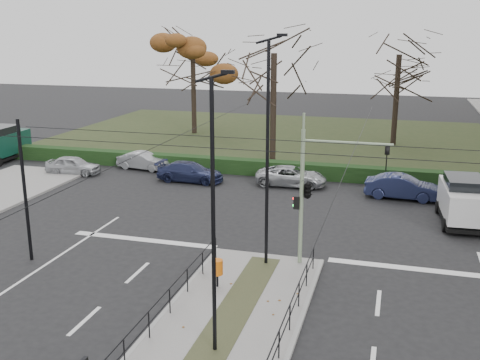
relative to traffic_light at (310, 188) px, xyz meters
The scene contains 20 objects.
ground 5.88m from the traffic_light, 111.18° to the right, with size 140.00×140.00×0.00m, color black.
median_island 7.93m from the traffic_light, 103.99° to the right, with size 4.40×15.00×0.14m, color slate.
park 28.76m from the traffic_light, 105.73° to the left, with size 38.00×26.00×0.10m, color #253018.
hedge 16.34m from the traffic_light, 118.77° to the left, with size 38.00×1.00×1.00m, color black.
median_railing 7.69m from the traffic_light, 103.80° to the right, with size 4.14×13.24×0.92m.
catenary 3.37m from the traffic_light, 121.18° to the right, with size 20.00×34.00×6.00m.
traffic_light is the anchor object (origin of this frame).
litter_bin 4.89m from the traffic_light, 132.99° to the right, with size 0.42×0.42×1.07m.
streetlamp_median_near 7.42m from the traffic_light, 102.64° to the right, with size 0.69×0.14×8.26m.
streetlamp_median_far 2.21m from the traffic_light, 163.45° to the right, with size 0.76×0.16×9.14m.
parked_car_first 20.87m from the traffic_light, 148.32° to the left, with size 1.46×3.63×1.24m, color #A1A4A8.
parked_car_second 19.31m from the traffic_light, 135.61° to the left, with size 1.27×3.65×1.20m, color #A1A4A8.
parked_car_third 14.89m from the traffic_light, 129.84° to the left, with size 1.75×4.31×1.25m, color #1F264A.
parked_car_fourth 12.67m from the traffic_light, 103.82° to the left, with size 2.01×4.36×1.21m, color #A1A4A8.
white_van 10.06m from the traffic_light, 48.34° to the left, with size 2.26×4.57×2.40m.
green_van 28.05m from the traffic_light, 152.69° to the left, with size 2.28×5.23×2.57m.
rust_tree 31.48m from the traffic_light, 118.85° to the left, with size 8.96×8.96×10.20m.
bare_tree_center 26.99m from the traffic_light, 83.73° to the left, with size 6.35×6.35×9.81m.
bare_tree_near 18.98m from the traffic_light, 107.04° to the left, with size 6.51×6.51×10.28m.
parked_car_fifth 11.90m from the traffic_light, 71.47° to the left, with size 1.45×4.17×1.37m, color #1F264A.
Camera 1 is at (4.90, -16.82, 9.40)m, focal length 42.00 mm.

